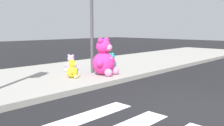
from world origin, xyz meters
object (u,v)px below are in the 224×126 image
plush_yellow (73,70)px  plush_teal (111,62)px  plush_lavender (71,65)px  sign_pole (92,23)px  plush_pink_large (105,60)px

plush_yellow → plush_teal: plush_teal is taller
plush_teal → plush_yellow: bearing=-171.8°
plush_teal → plush_lavender: bearing=156.2°
sign_pole → plush_pink_large: sign_pole is taller
sign_pole → plush_yellow: sign_pole is taller
plush_pink_large → plush_teal: 1.24m
plush_pink_large → sign_pole: bearing=91.6°
plush_yellow → plush_teal: size_ratio=0.95×
plush_yellow → plush_lavender: bearing=55.9°
plush_pink_large → plush_teal: bearing=33.5°
sign_pole → plush_lavender: 1.66m
sign_pole → plush_yellow: bearing=-168.3°
plush_pink_large → plush_yellow: size_ratio=2.11×
plush_lavender → sign_pole: bearing=-61.6°
sign_pole → plush_lavender: (-0.38, 0.71, -1.45)m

